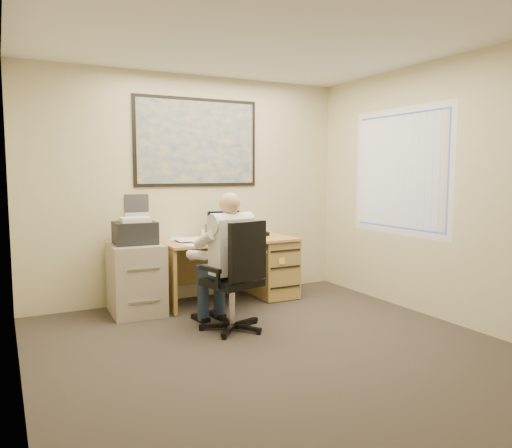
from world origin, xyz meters
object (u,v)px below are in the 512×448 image
desk (253,262)px  filing_cabinet (136,272)px  office_chair (233,299)px  person (231,262)px

desk → filing_cabinet: 1.45m
desk → filing_cabinet: size_ratio=1.51×
office_chair → person: 0.37m
filing_cabinet → office_chair: (0.68, -1.06, -0.14)m
desk → person: (-0.75, -1.01, 0.24)m
desk → person: bearing=-126.8°
office_chair → filing_cabinet: bearing=107.8°
filing_cabinet → person: bearing=-52.9°
desk → office_chair: (-0.77, -1.09, -0.12)m
desk → filing_cabinet: desk is taller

